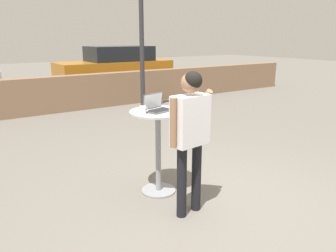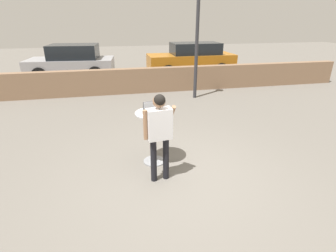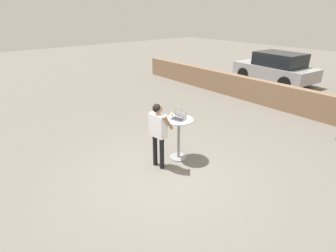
{
  "view_description": "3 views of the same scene",
  "coord_description": "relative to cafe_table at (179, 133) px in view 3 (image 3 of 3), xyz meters",
  "views": [
    {
      "loc": [
        -2.46,
        -2.62,
        1.97
      ],
      "look_at": [
        -0.46,
        0.35,
        0.99
      ],
      "focal_mm": 35.0,
      "sensor_mm": 36.0,
      "label": 1
    },
    {
      "loc": [
        -1.1,
        -3.99,
        2.77
      ],
      "look_at": [
        -0.13,
        0.45,
        0.89
      ],
      "focal_mm": 28.0,
      "sensor_mm": 36.0,
      "label": 2
    },
    {
      "loc": [
        4.04,
        -3.28,
        3.52
      ],
      "look_at": [
        -0.36,
        0.36,
        1.0
      ],
      "focal_mm": 28.0,
      "sensor_mm": 36.0,
      "label": 3
    }
  ],
  "objects": [
    {
      "name": "ground_plane",
      "position": [
        0.36,
        -0.72,
        -0.72
      ],
      "size": [
        50.0,
        50.0,
        0.0
      ],
      "primitive_type": "plane",
      "color": "slate"
    },
    {
      "name": "parked_car_near_street",
      "position": [
        -2.55,
        9.08,
        0.09
      ],
      "size": [
        4.22,
        2.3,
        1.58
      ],
      "color": "#9E9EA3",
      "rests_on": "ground_plane"
    },
    {
      "name": "standing_person",
      "position": [
        -0.0,
        -0.65,
        0.32
      ],
      "size": [
        0.57,
        0.4,
        1.63
      ],
      "color": "black",
      "rests_on": "ground_plane"
    },
    {
      "name": "coffee_mug",
      "position": [
        -0.24,
        -0.04,
        0.41
      ],
      "size": [
        0.12,
        0.08,
        0.09
      ],
      "color": "white",
      "rests_on": "cafe_table"
    },
    {
      "name": "pavement_kerb",
      "position": [
        0.36,
        5.52,
        -0.24
      ],
      "size": [
        17.39,
        0.35,
        0.96
      ],
      "color": "#84664C",
      "rests_on": "ground_plane"
    },
    {
      "name": "laptop",
      "position": [
        -0.01,
        0.0,
        0.41
      ],
      "size": [
        0.38,
        0.31,
        0.21
      ],
      "color": "#515156",
      "rests_on": "cafe_table"
    },
    {
      "name": "cafe_table",
      "position": [
        0.0,
        0.0,
        0.0
      ],
      "size": [
        0.71,
        0.71,
        1.08
      ],
      "color": "gray",
      "rests_on": "ground_plane"
    }
  ]
}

